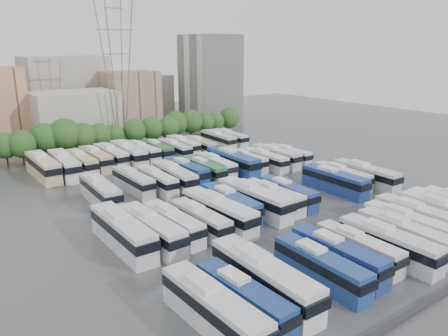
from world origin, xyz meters
TOP-DOWN VIEW (x-y plane):
  - ground at (0.00, 0.00)m, footprint 220.00×220.00m
  - parapet at (0.00, -33.00)m, footprint 56.00×0.50m
  - tree_line at (-1.44, 42.13)m, footprint 65.06×7.37m
  - city_buildings at (-7.46, 71.86)m, footprint 102.00×35.00m
  - apartment_tower at (34.00, 58.00)m, footprint 14.00×14.00m
  - electricity_pylon at (2.00, 50.00)m, footprint 9.00×6.91m
  - bus_r0_s0 at (-21.36, -24.33)m, footprint 3.21×12.74m
  - bus_r0_s1 at (-18.12, -24.24)m, footprint 2.95×11.39m
  - bus_r0_s2 at (-14.82, -23.15)m, footprint 3.20×13.70m
  - bus_r0_s4 at (-8.38, -24.38)m, footprint 2.78×11.64m
  - bus_r0_s5 at (-5.09, -23.80)m, footprint 2.61×11.71m
  - bus_r0_s6 at (-1.59, -23.74)m, footprint 2.54×10.82m
  - bus_r0_s7 at (1.59, -25.35)m, footprint 2.67×12.20m
  - bus_r0_s8 at (5.16, -24.97)m, footprint 3.15×12.09m
  - bus_r0_s9 at (8.32, -23.35)m, footprint 2.62×11.53m
  - bus_r0_s10 at (11.59, -22.99)m, footprint 2.86×12.00m
  - bus_r0_s11 at (14.86, -24.92)m, footprint 3.45×13.02m
  - bus_r1_s0 at (-21.37, -5.39)m, footprint 3.02×13.40m
  - bus_r1_s1 at (-18.19, -6.49)m, footprint 3.28×12.71m
  - bus_r1_s2 at (-14.97, -5.95)m, footprint 2.99×11.48m
  - bus_r1_s3 at (-11.61, -7.02)m, footprint 2.66×11.20m
  - bus_r1_s4 at (-8.45, -6.68)m, footprint 3.55×13.31m
  - bus_r1_s5 at (-5.03, -4.68)m, footprint 3.14×12.04m
  - bus_r1_s6 at (-1.64, -5.73)m, footprint 3.46×13.49m
  - bus_r1_s7 at (1.87, -5.84)m, footprint 2.92×11.39m
  - bus_r1_s8 at (4.83, -5.82)m, footprint 2.77×11.31m
  - bus_r1_s11 at (14.84, -6.28)m, footprint 2.74×12.24m
  - bus_r1_s12 at (18.35, -4.95)m, footprint 2.95×11.37m
  - bus_r1_s13 at (21.66, -7.23)m, footprint 3.02×12.55m
  - bus_r2_s1 at (-18.03, 10.87)m, footprint 3.13×12.51m
  - bus_r2_s3 at (-11.65, 13.13)m, footprint 2.78×11.45m
  - bus_r2_s4 at (-8.32, 11.30)m, footprint 2.51×11.21m
  - bus_r2_s5 at (-5.11, 11.02)m, footprint 3.28×12.45m
  - bus_r2_s6 at (-1.65, 13.06)m, footprint 2.82×11.84m
  - bus_r2_s7 at (1.54, 12.16)m, footprint 2.48×11.34m
  - bus_r2_s8 at (4.82, 13.21)m, footprint 2.99×11.39m
  - bus_r2_s9 at (8.27, 12.50)m, footprint 3.03×13.54m
  - bus_r2_s10 at (11.45, 12.76)m, footprint 2.65×11.34m
  - bus_r2_s11 at (14.92, 10.95)m, footprint 2.57×11.37m
  - bus_r2_s12 at (18.26, 11.62)m, footprint 3.14×12.01m
  - bus_r2_s13 at (21.63, 11.39)m, footprint 2.89×10.93m
  - bus_r3_s0 at (-21.63, 29.58)m, footprint 3.17×13.72m
  - bus_r3_s1 at (-18.08, 28.88)m, footprint 3.53×13.62m
  - bus_r3_s2 at (-14.84, 29.25)m, footprint 2.73×12.26m
  - bus_r3_s3 at (-11.64, 30.44)m, footprint 2.82×12.29m
  - bus_r3_s4 at (-8.34, 30.74)m, footprint 2.87×12.51m
  - bus_r3_s5 at (-5.07, 29.80)m, footprint 3.40×13.55m
  - bus_r3_s6 at (-1.64, 30.62)m, footprint 3.10×11.87m
  - bus_r3_s7 at (1.57, 30.24)m, footprint 3.00×11.64m
  - bus_r3_s8 at (5.08, 29.06)m, footprint 2.56×11.31m
  - bus_r3_s9 at (8.32, 30.89)m, footprint 2.73×11.61m
  - bus_r3_s10 at (11.44, 29.11)m, footprint 2.52×11.00m
  - bus_r3_s12 at (18.07, 31.27)m, footprint 2.74×11.77m
  - bus_r3_s13 at (21.23, 31.27)m, footprint 2.96×11.75m

SIDE VIEW (x-z plane):
  - ground at x=0.00m, z-range 0.00..0.00m
  - parapet at x=0.00m, z-range 0.00..0.50m
  - bus_r0_s6 at x=-1.59m, z-range -0.03..3.35m
  - bus_r2_s13 at x=21.63m, z-range -0.03..3.37m
  - bus_r3_s10 at x=11.44m, z-range -0.03..3.41m
  - bus_r1_s3 at x=-11.61m, z-range -0.03..3.47m
  - bus_r2_s4 at x=-8.32m, z-range -0.03..3.48m
  - bus_r1_s8 at x=4.83m, z-range -0.03..3.50m
  - bus_r1_s12 at x=18.35m, z-range -0.03..3.51m
  - bus_r2_s8 at x=4.82m, z-range -0.03..3.51m
  - bus_r3_s8 at x=5.08m, z-range -0.03..3.51m
  - bus_r0_s1 at x=-18.12m, z-range -0.03..3.51m
  - bus_r1_s7 at x=1.87m, z-range -0.03..3.51m
  - bus_r2_s10 at x=11.45m, z-range -0.03..3.51m
  - bus_r2_s7 at x=1.54m, z-range -0.03..3.52m
  - bus_r2_s11 at x=14.92m, z-range -0.03..3.53m
  - bus_r1_s2 at x=-14.97m, z-range -0.03..3.54m
  - bus_r2_s3 at x=-11.65m, z-range -0.03..3.54m
  - bus_r0_s9 at x=8.32m, z-range -0.03..3.58m
  - bus_r3_s7 at x=1.57m, z-range -0.03..3.59m
  - bus_r3_s9 at x=8.32m, z-range -0.03..3.60m
  - bus_r0_s4 at x=-8.38m, z-range -0.03..3.60m
  - bus_r3_s13 at x=21.23m, z-range -0.03..3.63m
  - bus_r0_s5 at x=-5.09m, z-range -0.03..3.64m
  - bus_r3_s12 at x=18.07m, z-range -0.03..3.65m
  - bus_r3_s6 at x=-1.64m, z-range -0.03..3.66m
  - bus_r2_s6 at x=-1.65m, z-range -0.03..3.66m
  - bus_r2_s12 at x=18.26m, z-range -0.03..3.70m
  - bus_r1_s5 at x=-5.03m, z-range -0.03..3.71m
  - bus_r0_s10 at x=11.59m, z-range -0.03..3.72m
  - bus_r0_s8 at x=5.16m, z-range -0.03..3.72m
  - bus_r0_s7 at x=1.59m, z-range -0.03..3.79m
  - bus_r1_s11 at x=14.84m, z-range -0.03..3.80m
  - bus_r3_s2 at x=-14.84m, z-range -0.03..3.81m
  - bus_r3_s3 at x=-11.64m, z-range -0.03..3.81m
  - bus_r2_s5 at x=-5.11m, z-range -0.04..3.84m
  - bus_r2_s1 at x=-18.03m, z-range -0.04..3.86m
  - bus_r3_s4 at x=-8.34m, z-range -0.04..3.88m
  - bus_r1_s13 at x=21.66m, z-range -0.04..3.88m
  - bus_r1_s1 at x=-18.19m, z-range -0.04..3.92m
  - bus_r0_s0 at x=-21.36m, z-range -0.04..3.93m
  - bus_r0_s11 at x=14.86m, z-range -0.04..4.01m
  - bus_r1_s4 at x=-8.45m, z-range -0.04..4.10m
  - bus_r1_s0 at x=-21.37m, z-range -0.04..4.16m
  - bus_r1_s6 at x=-1.64m, z-range -0.04..4.16m
  - bus_r3_s5 at x=-5.07m, z-range -0.04..4.19m
  - bus_r3_s1 at x=-18.08m, z-range -0.04..4.20m
  - bus_r2_s9 at x=8.27m, z-range -0.04..4.20m
  - bus_r0_s2 at x=-14.82m, z-range -0.04..4.24m
  - bus_r3_s0 at x=-21.63m, z-range -0.04..4.25m
  - tree_line at x=-1.44m, z-range 0.12..8.57m
  - city_buildings at x=-7.46m, z-range -2.13..17.87m
  - apartment_tower at x=34.00m, z-range 0.00..26.00m
  - electricity_pylon at x=2.00m, z-range 1.75..35.57m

